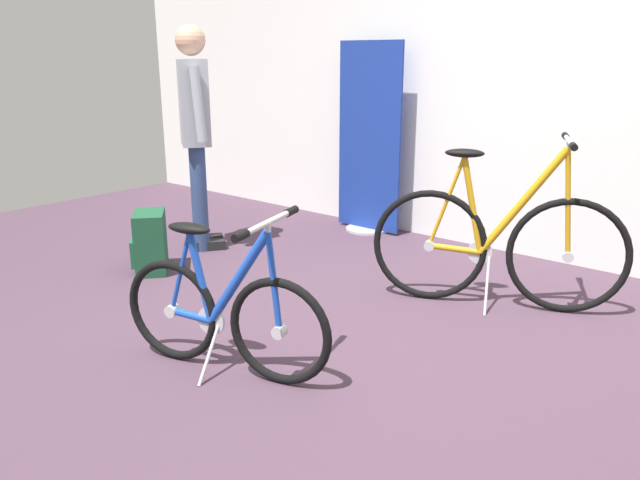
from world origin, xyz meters
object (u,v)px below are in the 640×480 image
Objects in this scene: floor_banner_stand at (369,150)px; visitor_near_wall at (195,125)px; folding_bike_foreground at (223,311)px; backpack_on_floor at (150,242)px; display_bike_left at (497,244)px.

visitor_near_wall is (-0.69, -1.22, 0.25)m from floor_banner_stand.
visitor_near_wall is at bearing 143.28° from folding_bike_foreground.
folding_bike_foreground is 0.65× the size of visitor_near_wall.
visitor_near_wall reaches higher than folding_bike_foreground.
backpack_on_floor is (-1.44, 0.62, -0.09)m from folding_bike_foreground.
display_bike_left is (0.62, 1.55, 0.08)m from folding_bike_foreground.
visitor_near_wall is 3.93× the size of backpack_on_floor.
backpack_on_floor is (0.17, -0.58, -0.73)m from visitor_near_wall.
folding_bike_foreground is 2.11m from visitor_near_wall.
folding_bike_foreground is (0.92, -2.42, -0.39)m from floor_banner_stand.
visitor_near_wall is (-1.61, 1.20, 0.63)m from folding_bike_foreground.
visitor_near_wall is (-2.23, -0.35, 0.55)m from display_bike_left.
folding_bike_foreground is 1.57m from backpack_on_floor.
display_bike_left is 3.22× the size of backpack_on_floor.
floor_banner_stand is 1.93m from backpack_on_floor.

